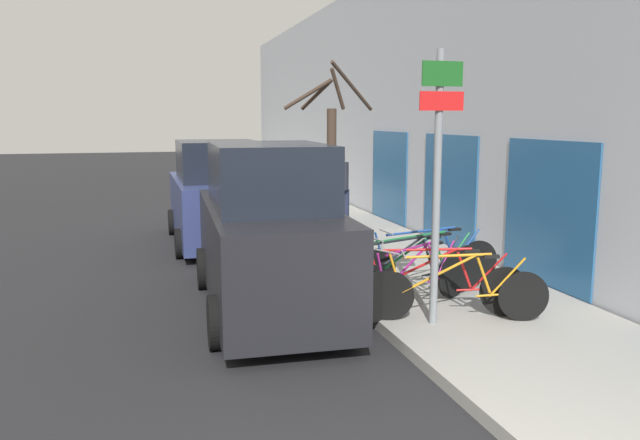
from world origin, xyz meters
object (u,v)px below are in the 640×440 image
(street_tree, at_px, (332,167))
(bicycle_2, at_px, (417,281))
(bicycle_4, at_px, (418,270))
(signpost, at_px, (437,176))
(bicycle_5, at_px, (428,262))
(parked_car_1, at_px, (219,197))
(bicycle_3, at_px, (407,274))
(bicycle_0, at_px, (456,292))
(bicycle_1, at_px, (436,285))
(parked_car_0, at_px, (268,236))
(pedestrian_near, at_px, (341,183))

(street_tree, bearing_deg, bicycle_2, -85.77)
(bicycle_4, distance_m, street_tree, 3.10)
(signpost, xyz_separation_m, bicycle_5, (0.68, 1.60, -1.51))
(bicycle_5, height_order, parked_car_1, parked_car_1)
(bicycle_5, bearing_deg, bicycle_3, 129.98)
(parked_car_1, xyz_separation_m, street_tree, (1.77, -2.87, 0.84))
(bicycle_0, distance_m, bicycle_1, 0.35)
(bicycle_3, distance_m, parked_car_0, 2.08)
(signpost, height_order, street_tree, street_tree)
(bicycle_0, distance_m, bicycle_3, 1.03)
(bicycle_5, bearing_deg, parked_car_0, 86.83)
(bicycle_0, bearing_deg, parked_car_1, 35.55)
(pedestrian_near, bearing_deg, bicycle_0, 75.91)
(bicycle_3, bearing_deg, street_tree, -5.14)
(signpost, xyz_separation_m, bicycle_1, (0.20, 0.35, -1.52))
(bicycle_4, bearing_deg, bicycle_3, 113.92)
(parked_car_0, relative_size, parked_car_1, 1.05)
(bicycle_0, bearing_deg, parked_car_0, 71.46)
(bicycle_1, bearing_deg, parked_car_1, 40.72)
(bicycle_2, distance_m, bicycle_3, 0.39)
(bicycle_2, bearing_deg, pedestrian_near, -35.55)
(bicycle_0, xyz_separation_m, pedestrian_near, (0.88, 7.74, 0.64))
(pedestrian_near, height_order, street_tree, street_tree)
(bicycle_0, height_order, street_tree, street_tree)
(bicycle_5, height_order, street_tree, street_tree)
(bicycle_4, bearing_deg, bicycle_5, -51.86)
(bicycle_5, xyz_separation_m, street_tree, (-0.87, 2.34, 1.33))
(signpost, relative_size, parked_car_0, 0.75)
(parked_car_1, bearing_deg, bicycle_1, -71.89)
(bicycle_1, height_order, street_tree, street_tree)
(parked_car_0, xyz_separation_m, street_tree, (1.67, 2.36, 0.78))
(bicycle_0, height_order, parked_car_0, parked_car_0)
(bicycle_5, bearing_deg, parked_car_1, 23.37)
(bicycle_4, height_order, pedestrian_near, pedestrian_near)
(pedestrian_near, bearing_deg, parked_car_0, 55.95)
(signpost, xyz_separation_m, bicycle_2, (0.05, 0.63, -1.53))
(bicycle_4, distance_m, pedestrian_near, 6.66)
(bicycle_0, xyz_separation_m, bicycle_4, (-0.01, 1.16, 0.02))
(bicycle_3, xyz_separation_m, parked_car_1, (-2.03, 5.79, 0.49))
(signpost, bearing_deg, bicycle_4, 74.99)
(parked_car_0, bearing_deg, bicycle_0, -33.17)
(parked_car_1, bearing_deg, parked_car_0, -89.31)
(bicycle_3, xyz_separation_m, street_tree, (-0.26, 2.92, 1.33))
(bicycle_5, bearing_deg, bicycle_0, 164.06)
(parked_car_1, bearing_deg, bicycle_2, -72.38)
(bicycle_2, relative_size, bicycle_5, 0.83)
(pedestrian_near, bearing_deg, bicycle_2, 73.17)
(bicycle_0, relative_size, bicycle_5, 0.92)
(bicycle_3, xyz_separation_m, bicycle_5, (0.61, 0.58, -0.00))
(bicycle_2, distance_m, parked_car_1, 6.52)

